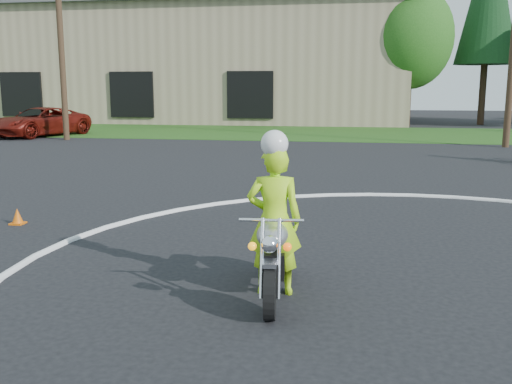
# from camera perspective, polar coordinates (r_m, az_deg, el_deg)

# --- Properties ---
(grass_strip) EXTENTS (120.00, 10.00, 0.02)m
(grass_strip) POSITION_cam_1_polar(r_m,az_deg,el_deg) (31.65, 12.22, 5.71)
(grass_strip) COLOR #1E4714
(grass_strip) RESTS_ON ground
(primary_motorcycle) EXTENTS (0.73, 2.08, 1.09)m
(primary_motorcycle) POSITION_cam_1_polar(r_m,az_deg,el_deg) (6.93, 1.71, -6.28)
(primary_motorcycle) COLOR black
(primary_motorcycle) RESTS_ON ground
(rider_primary_grp) EXTENTS (0.71, 0.51, 2.03)m
(rider_primary_grp) POSITION_cam_1_polar(r_m,az_deg,el_deg) (6.95, 1.83, -2.41)
(rider_primary_grp) COLOR #ABEA18
(rider_primary_grp) RESTS_ON ground
(pickup_grp) EXTENTS (4.08, 5.81, 1.47)m
(pickup_grp) POSITION_cam_1_polar(r_m,az_deg,el_deg) (31.56, -20.81, 6.57)
(pickup_grp) COLOR #5B100A
(pickup_grp) RESTS_ON ground
(warehouse) EXTENTS (41.00, 17.00, 8.30)m
(warehouse) POSITION_cam_1_polar(r_m,az_deg,el_deg) (47.56, -10.99, 12.29)
(warehouse) COLOR tan
(warehouse) RESTS_ON ground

